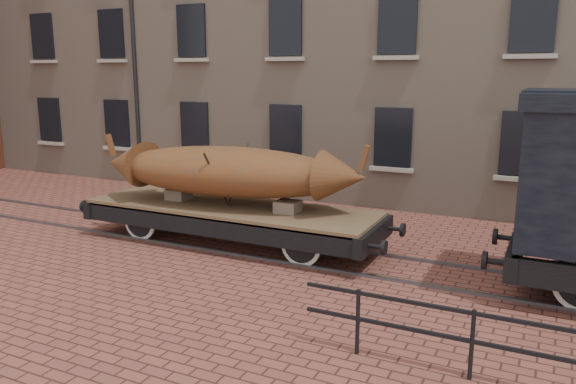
% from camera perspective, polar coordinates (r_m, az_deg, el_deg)
% --- Properties ---
extents(ground, '(90.00, 90.00, 0.00)m').
position_cam_1_polar(ground, '(12.96, -0.05, -6.14)').
color(ground, brown).
extents(rail_track, '(30.00, 1.52, 0.06)m').
position_cam_1_polar(rail_track, '(12.95, -0.05, -6.02)').
color(rail_track, '#59595E').
rests_on(rail_track, ground).
extents(flatcar_wagon, '(8.04, 2.18, 1.21)m').
position_cam_1_polar(flatcar_wagon, '(13.46, -5.83, -2.16)').
color(flatcar_wagon, brown).
rests_on(flatcar_wagon, ground).
extents(iron_boat, '(6.68, 2.50, 1.60)m').
position_cam_1_polar(iron_boat, '(13.27, -6.14, 2.12)').
color(iron_boat, brown).
rests_on(iron_boat, flatcar_wagon).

